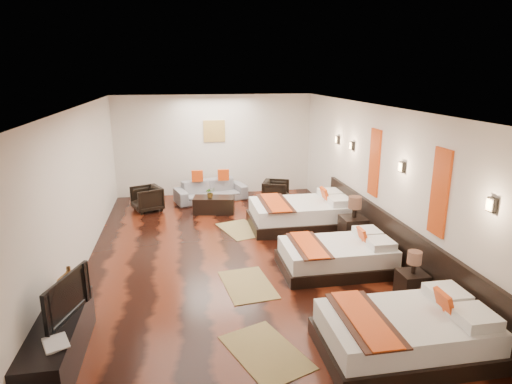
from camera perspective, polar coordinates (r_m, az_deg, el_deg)
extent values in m
cube|color=black|center=(8.25, -2.41, -8.89)|extent=(5.50, 9.50, 0.01)
cube|color=white|center=(7.54, -2.65, 10.88)|extent=(5.50, 9.50, 0.01)
cube|color=silver|center=(12.40, -5.44, 6.11)|extent=(5.50, 0.01, 2.80)
cube|color=silver|center=(7.92, -22.66, -0.39)|extent=(0.01, 9.50, 2.80)
cube|color=silver|center=(8.57, 16.03, 1.35)|extent=(0.01, 9.50, 2.80)
cube|color=black|center=(8.15, 17.71, -6.52)|extent=(0.08, 6.60, 0.90)
cube|color=black|center=(6.06, 18.70, -18.36)|extent=(2.09, 1.29, 0.22)
cube|color=white|center=(5.92, 18.92, -16.26)|extent=(1.99, 1.19, 0.30)
cube|color=#D7430F|center=(6.03, 23.41, -13.19)|extent=(0.16, 0.32, 0.32)
cube|color=#38190F|center=(5.61, 13.97, -15.81)|extent=(0.55, 1.31, 0.02)
cube|color=#D7430F|center=(5.61, 13.98, -15.68)|extent=(0.38, 1.31, 0.02)
cube|color=black|center=(7.97, 10.41, -9.23)|extent=(1.97, 1.22, 0.21)
cube|color=white|center=(7.88, 10.49, -7.62)|extent=(1.88, 1.13, 0.28)
cube|color=#D7430F|center=(7.95, 13.77, -5.62)|extent=(0.15, 0.30, 0.30)
cube|color=#38190F|center=(7.66, 6.90, -6.92)|extent=(0.52, 1.24, 0.02)
cube|color=#D7430F|center=(7.66, 6.91, -6.83)|extent=(0.36, 1.24, 0.02)
cube|color=black|center=(9.99, 5.89, -3.79)|extent=(2.30, 1.42, 0.24)
cube|color=white|center=(9.90, 5.93, -2.23)|extent=(2.19, 1.31, 0.33)
cube|color=#D7430F|center=(9.98, 9.00, -0.43)|extent=(0.17, 0.35, 0.35)
cube|color=#38190F|center=(9.70, 2.53, -1.44)|extent=(0.60, 1.45, 0.02)
cube|color=#D7430F|center=(9.70, 2.53, -1.35)|extent=(0.42, 1.45, 0.02)
cube|color=black|center=(7.26, 19.67, -11.47)|extent=(0.40, 0.40, 0.44)
cylinder|color=black|center=(7.13, 19.89, -9.23)|extent=(0.07, 0.07, 0.18)
cylinder|color=#3F2619|center=(7.07, 20.01, -8.05)|extent=(0.21, 0.21, 0.20)
cube|color=black|center=(9.16, 12.58, -4.87)|extent=(0.50, 0.50, 0.56)
cylinder|color=black|center=(9.03, 12.73, -2.56)|extent=(0.09, 0.09, 0.22)
cylinder|color=#3F2619|center=(8.97, 12.80, -1.34)|extent=(0.27, 0.27, 0.24)
cube|color=olive|center=(5.82, 1.26, -20.20)|extent=(1.13, 1.39, 0.01)
cube|color=olive|center=(7.36, -1.10, -11.99)|extent=(0.89, 1.28, 0.01)
cube|color=olive|center=(9.75, -1.97, -4.91)|extent=(1.07, 1.37, 0.01)
cube|color=black|center=(5.98, -24.37, -17.54)|extent=(0.50, 1.80, 0.55)
imported|color=black|center=(5.82, -24.18, -12.36)|extent=(0.40, 0.92, 0.53)
imported|color=black|center=(5.43, -26.02, -17.77)|extent=(0.36, 0.40, 0.03)
imported|color=brown|center=(6.44, -23.17, -10.41)|extent=(0.42, 0.42, 0.35)
imported|color=slate|center=(11.90, -5.93, 0.16)|extent=(2.03, 1.22, 0.56)
imported|color=black|center=(11.31, -14.06, -0.87)|extent=(0.89, 0.88, 0.62)
imported|color=black|center=(11.68, 2.61, 0.06)|extent=(0.85, 0.84, 0.60)
cube|color=black|center=(10.91, -5.50, -1.66)|extent=(1.07, 0.67, 0.40)
imported|color=#28581D|center=(10.77, -5.99, -0.07)|extent=(0.28, 0.26, 0.26)
cube|color=#D86014|center=(6.89, 22.87, -0.07)|extent=(0.04, 0.40, 1.30)
cube|color=#D86014|center=(8.76, 15.22, 3.72)|extent=(0.04, 0.40, 1.30)
cube|color=black|center=(5.98, 28.45, -1.47)|extent=(0.06, 0.12, 0.18)
cube|color=#FFD18C|center=(5.96, 28.22, -1.49)|extent=(0.02, 0.10, 0.14)
cube|color=black|center=(7.76, 18.55, 3.13)|extent=(0.06, 0.12, 0.18)
cube|color=#FFD18C|center=(7.75, 18.36, 3.13)|extent=(0.02, 0.10, 0.14)
cube|color=black|center=(9.71, 12.45, 5.91)|extent=(0.06, 0.12, 0.18)
cube|color=#FFD18C|center=(9.70, 12.28, 5.91)|extent=(0.02, 0.10, 0.14)
cube|color=black|center=(10.54, 10.60, 6.74)|extent=(0.06, 0.12, 0.18)
cube|color=#FFD18C|center=(10.53, 10.45, 6.74)|extent=(0.02, 0.10, 0.14)
cube|color=#AD873F|center=(12.33, -5.48, 7.93)|extent=(0.60, 0.04, 0.60)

